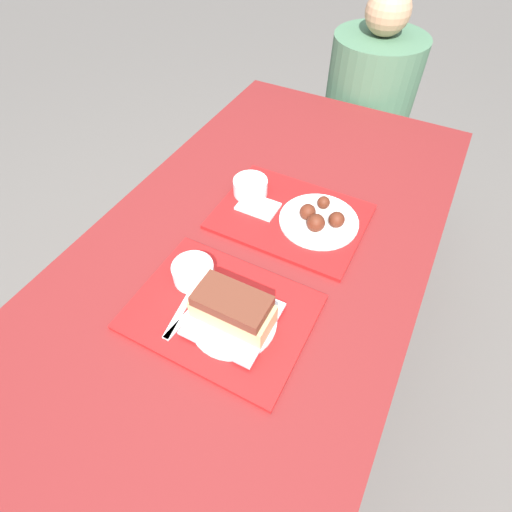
{
  "coord_description": "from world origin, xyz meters",
  "views": [
    {
      "loc": [
        0.34,
        -0.61,
        1.55
      ],
      "look_at": [
        0.04,
        -0.02,
        0.78
      ],
      "focal_mm": 28.0,
      "sensor_mm": 36.0,
      "label": 1
    }
  ],
  "objects_px": {
    "tray_far": "(291,217)",
    "brisket_sandwich_plate": "(233,312)",
    "bowl_coleslaw_near": "(193,271)",
    "tray_near": "(221,312)",
    "person_seated_across": "(371,90)",
    "bowl_coleslaw_far": "(250,186)",
    "wings_plate_far": "(319,219)"
  },
  "relations": [
    {
      "from": "tray_far",
      "to": "bowl_coleslaw_far",
      "type": "distance_m",
      "value": 0.16
    },
    {
      "from": "tray_near",
      "to": "person_seated_across",
      "type": "xyz_separation_m",
      "value": [
        -0.03,
        1.3,
        -0.04
      ]
    },
    {
      "from": "brisket_sandwich_plate",
      "to": "bowl_coleslaw_far",
      "type": "height_order",
      "value": "brisket_sandwich_plate"
    },
    {
      "from": "tray_near",
      "to": "wings_plate_far",
      "type": "bearing_deg",
      "value": 76.09
    },
    {
      "from": "wings_plate_far",
      "to": "bowl_coleslaw_near",
      "type": "bearing_deg",
      "value": -121.66
    },
    {
      "from": "brisket_sandwich_plate",
      "to": "bowl_coleslaw_near",
      "type": "bearing_deg",
      "value": 156.98
    },
    {
      "from": "wings_plate_far",
      "to": "tray_far",
      "type": "bearing_deg",
      "value": -175.15
    },
    {
      "from": "brisket_sandwich_plate",
      "to": "wings_plate_far",
      "type": "bearing_deg",
      "value": 82.25
    },
    {
      "from": "tray_far",
      "to": "brisket_sandwich_plate",
      "type": "height_order",
      "value": "brisket_sandwich_plate"
    },
    {
      "from": "brisket_sandwich_plate",
      "to": "person_seated_across",
      "type": "height_order",
      "value": "person_seated_across"
    },
    {
      "from": "bowl_coleslaw_near",
      "to": "brisket_sandwich_plate",
      "type": "xyz_separation_m",
      "value": [
        0.15,
        -0.06,
        0.01
      ]
    },
    {
      "from": "bowl_coleslaw_near",
      "to": "wings_plate_far",
      "type": "bearing_deg",
      "value": 58.34
    },
    {
      "from": "bowl_coleslaw_near",
      "to": "tray_near",
      "type": "bearing_deg",
      "value": -25.26
    },
    {
      "from": "brisket_sandwich_plate",
      "to": "bowl_coleslaw_far",
      "type": "xyz_separation_m",
      "value": [
        -0.18,
        0.42,
        -0.01
      ]
    },
    {
      "from": "tray_near",
      "to": "bowl_coleslaw_near",
      "type": "xyz_separation_m",
      "value": [
        -0.11,
        0.05,
        0.03
      ]
    },
    {
      "from": "wings_plate_far",
      "to": "person_seated_across",
      "type": "bearing_deg",
      "value": 97.38
    },
    {
      "from": "tray_near",
      "to": "person_seated_across",
      "type": "height_order",
      "value": "person_seated_across"
    },
    {
      "from": "tray_near",
      "to": "person_seated_across",
      "type": "distance_m",
      "value": 1.3
    },
    {
      "from": "tray_far",
      "to": "bowl_coleslaw_near",
      "type": "height_order",
      "value": "bowl_coleslaw_near"
    },
    {
      "from": "brisket_sandwich_plate",
      "to": "bowl_coleslaw_far",
      "type": "bearing_deg",
      "value": 113.19
    },
    {
      "from": "tray_far",
      "to": "wings_plate_far",
      "type": "xyz_separation_m",
      "value": [
        0.08,
        0.01,
        0.02
      ]
    },
    {
      "from": "tray_near",
      "to": "tray_far",
      "type": "bearing_deg",
      "value": 88.28
    },
    {
      "from": "brisket_sandwich_plate",
      "to": "wings_plate_far",
      "type": "height_order",
      "value": "brisket_sandwich_plate"
    },
    {
      "from": "brisket_sandwich_plate",
      "to": "tray_far",
      "type": "bearing_deg",
      "value": 94.38
    },
    {
      "from": "tray_far",
      "to": "brisket_sandwich_plate",
      "type": "bearing_deg",
      "value": -85.62
    },
    {
      "from": "tray_near",
      "to": "bowl_coleslaw_near",
      "type": "distance_m",
      "value": 0.12
    },
    {
      "from": "bowl_coleslaw_near",
      "to": "wings_plate_far",
      "type": "xyz_separation_m",
      "value": [
        0.2,
        0.33,
        -0.01
      ]
    },
    {
      "from": "brisket_sandwich_plate",
      "to": "tray_near",
      "type": "bearing_deg",
      "value": 163.34
    },
    {
      "from": "tray_near",
      "to": "brisket_sandwich_plate",
      "type": "relative_size",
      "value": 2.08
    },
    {
      "from": "wings_plate_far",
      "to": "person_seated_across",
      "type": "distance_m",
      "value": 0.93
    },
    {
      "from": "person_seated_across",
      "to": "bowl_coleslaw_near",
      "type": "bearing_deg",
      "value": -93.79
    },
    {
      "from": "tray_far",
      "to": "person_seated_across",
      "type": "height_order",
      "value": "person_seated_across"
    }
  ]
}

